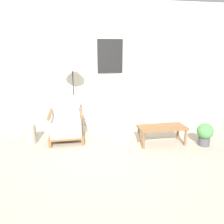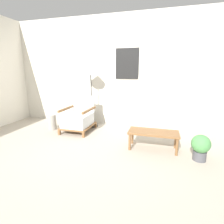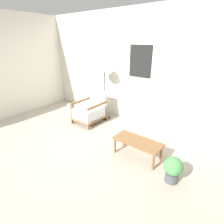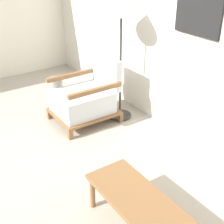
% 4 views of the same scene
% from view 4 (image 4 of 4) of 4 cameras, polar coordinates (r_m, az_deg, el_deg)
% --- Properties ---
extents(wall_back, '(8.00, 0.09, 2.70)m').
position_cam_4_polar(wall_back, '(3.47, 12.04, 17.28)').
color(wall_back, silver).
rests_on(wall_back, ground_plane).
extents(armchair, '(0.63, 0.76, 0.79)m').
position_cam_4_polar(armchair, '(3.88, -4.81, 2.55)').
color(armchair, brown).
rests_on(armchair, ground_plane).
extents(floor_lamp, '(0.40, 0.40, 1.52)m').
position_cam_4_polar(floor_lamp, '(3.63, 1.69, 17.68)').
color(floor_lamp, '#2D2D2D').
rests_on(floor_lamp, ground_plane).
extents(coffee_table, '(0.87, 0.38, 0.33)m').
position_cam_4_polar(coffee_table, '(2.42, 4.52, -15.98)').
color(coffee_table, brown).
rests_on(coffee_table, ground_plane).
extents(vase, '(0.20, 0.20, 0.37)m').
position_cam_4_polar(vase, '(4.42, -10.20, 3.84)').
color(vase, '#9E998E').
rests_on(vase, ground_plane).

